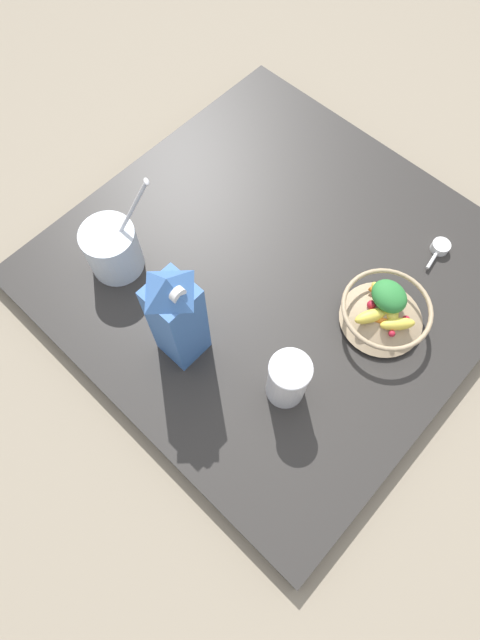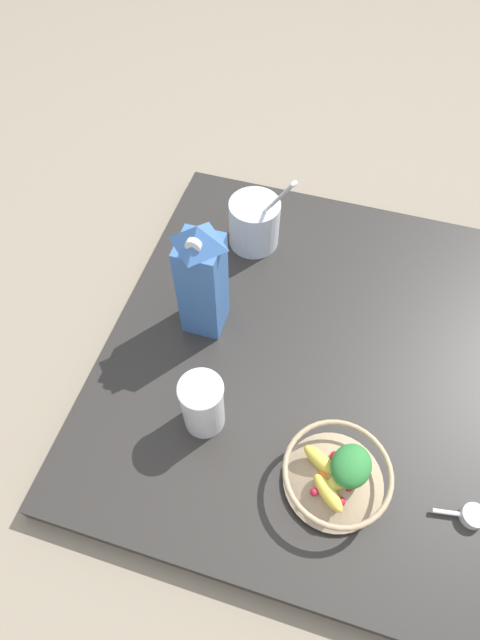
% 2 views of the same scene
% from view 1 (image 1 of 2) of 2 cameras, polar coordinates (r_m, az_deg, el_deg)
% --- Properties ---
extents(ground_plane, '(6.00, 6.00, 0.00)m').
position_cam_1_polar(ground_plane, '(1.19, 3.90, 5.20)').
color(ground_plane, gray).
extents(countertop, '(0.93, 0.93, 0.04)m').
position_cam_1_polar(countertop, '(1.17, 3.96, 5.69)').
color(countertop, '#2D2B28').
rests_on(countertop, ground_plane).
extents(fruit_bowl, '(0.19, 0.19, 0.10)m').
position_cam_1_polar(fruit_bowl, '(1.09, 16.21, 0.94)').
color(fruit_bowl, tan).
rests_on(fruit_bowl, countertop).
extents(milk_carton, '(0.08, 0.08, 0.29)m').
position_cam_1_polar(milk_carton, '(0.94, -7.25, 0.38)').
color(milk_carton, '#3D6BB2').
rests_on(milk_carton, countertop).
extents(yogurt_tub, '(0.16, 0.13, 0.26)m').
position_cam_1_polar(yogurt_tub, '(1.13, -14.41, 8.00)').
color(yogurt_tub, silver).
rests_on(yogurt_tub, countertop).
extents(drinking_cup, '(0.08, 0.08, 0.14)m').
position_cam_1_polar(drinking_cup, '(0.97, 5.48, -6.77)').
color(drinking_cup, white).
rests_on(drinking_cup, countertop).
extents(measuring_scoop, '(0.09, 0.04, 0.02)m').
position_cam_1_polar(measuring_scoop, '(1.25, 21.86, 7.68)').
color(measuring_scoop, white).
rests_on(measuring_scoop, countertop).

